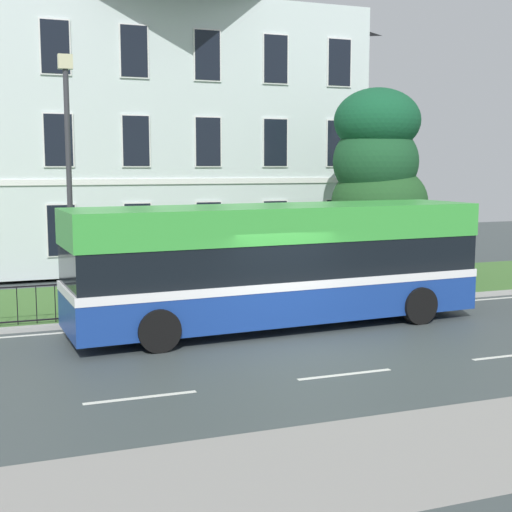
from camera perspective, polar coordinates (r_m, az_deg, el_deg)
ground_plane at (r=16.53m, az=2.57°, el=-6.87°), size 60.00×56.00×0.18m
georgian_townhouse at (r=30.88m, az=-9.07°, el=11.57°), size 16.20×10.42×12.42m
iron_verge_railing at (r=19.36m, az=-1.76°, el=-2.84°), size 14.97×0.04×0.97m
evergreen_tree at (r=24.89m, az=10.10°, el=4.77°), size 4.35×4.35×6.56m
single_decker_bus at (r=17.63m, az=1.83°, el=-0.58°), size 10.61×3.18×3.06m
street_lamp_post at (r=18.79m, az=-14.92°, el=6.84°), size 0.36×0.24×6.69m
litter_bin at (r=20.52m, az=0.84°, el=-2.04°), size 0.47×0.47×1.15m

